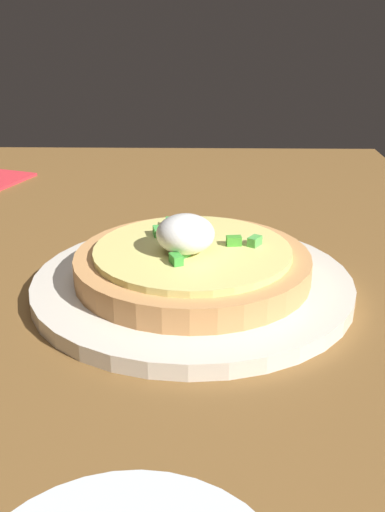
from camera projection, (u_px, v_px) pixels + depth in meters
The scene contains 3 objects.
dining_table at pixel (65, 339), 47.82cm from camera, with size 127.75×81.40×2.37cm, color brown.
plate at pixel (192, 284), 52.80cm from camera, with size 27.75×27.75×1.36cm, color silver.
pizza at pixel (192, 261), 51.91cm from camera, with size 20.31×20.31×5.98cm.
Camera 1 is at (-41.42, -10.98, 25.61)cm, focal length 42.41 mm.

